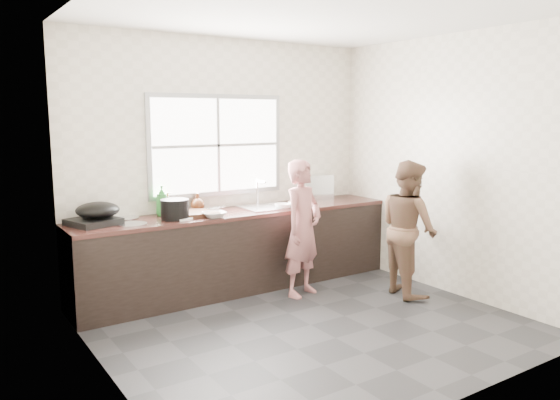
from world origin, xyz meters
TOP-DOWN VIEW (x-y plane):
  - floor at (0.00, 0.00)m, footprint 3.60×3.20m
  - ceiling at (0.00, 0.00)m, footprint 3.60×3.20m
  - wall_back at (0.00, 1.60)m, footprint 3.60×0.01m
  - wall_left at (-1.80, 0.00)m, footprint 0.01×3.20m
  - wall_right at (1.80, 0.00)m, footprint 0.01×3.20m
  - wall_front at (0.00, -1.60)m, footprint 3.60×0.01m
  - cabinet at (0.00, 1.29)m, footprint 3.60×0.62m
  - countertop at (0.00, 1.29)m, footprint 3.60×0.64m
  - sink at (0.35, 1.29)m, footprint 0.55×0.45m
  - faucet at (0.35, 1.49)m, footprint 0.02×0.02m
  - window_frame at (-0.10, 1.59)m, footprint 1.60×0.05m
  - window_glazing at (-0.10, 1.57)m, footprint 1.50×0.01m
  - woman at (0.44, 0.74)m, footprint 0.57×0.46m
  - person_side at (1.39, 0.16)m, footprint 0.70×0.81m
  - cutting_board at (-0.55, 1.31)m, footprint 0.47×0.47m
  - cleaver at (-0.24, 1.36)m, footprint 0.23×0.18m
  - bowl_mince at (-0.41, 1.08)m, footprint 0.25×0.25m
  - bowl_crabs at (0.63, 1.08)m, footprint 0.24×0.24m
  - bowl_held at (0.46, 1.14)m, footprint 0.27×0.27m
  - black_pot at (-0.77, 1.21)m, footprint 0.30×0.30m
  - plate_food at (-0.72, 1.18)m, footprint 0.27×0.27m
  - bottle_green at (-0.80, 1.48)m, footprint 0.13×0.13m
  - bottle_brown_tall at (-0.72, 1.52)m, footprint 0.12×0.12m
  - bottle_brown_short at (-0.38, 1.52)m, footprint 0.16×0.16m
  - glass_jar at (-0.65, 1.48)m, footprint 0.09×0.09m
  - burner at (-1.51, 1.37)m, footprint 0.51×0.51m
  - wok at (-1.47, 1.37)m, footprint 0.44×0.44m
  - dish_rack at (1.18, 1.52)m, footprint 0.42×0.31m
  - pot_lid_left at (-1.21, 1.17)m, footprint 0.33×0.33m
  - pot_lid_right at (-1.17, 1.52)m, footprint 0.37×0.37m

SIDE VIEW (x-z plane):
  - floor at x=0.00m, z-range -0.01..0.00m
  - cabinet at x=0.00m, z-range 0.00..0.82m
  - woman at x=0.44m, z-range 0.00..1.33m
  - person_side at x=1.39m, z-range 0.00..1.42m
  - countertop at x=0.00m, z-range 0.82..0.86m
  - sink at x=0.35m, z-range 0.85..0.88m
  - pot_lid_left at x=-1.21m, z-range 0.86..0.87m
  - pot_lid_right at x=-1.17m, z-range 0.86..0.87m
  - plate_food at x=-0.72m, z-range 0.86..0.88m
  - cutting_board at x=-0.55m, z-range 0.86..0.90m
  - bowl_mince at x=-0.41m, z-range 0.86..0.92m
  - bowl_crabs at x=0.63m, z-range 0.86..0.92m
  - burner at x=-1.51m, z-range 0.86..0.92m
  - bowl_held at x=0.46m, z-range 0.86..0.93m
  - cleaver at x=-0.24m, z-range 0.90..0.91m
  - glass_jar at x=-0.65m, z-range 0.86..0.97m
  - bottle_brown_short at x=-0.38m, z-range 0.86..1.04m
  - black_pot at x=-0.77m, z-range 0.86..1.06m
  - bottle_brown_tall at x=-0.72m, z-range 0.86..1.07m
  - wok at x=-1.47m, z-range 0.92..1.07m
  - dish_rack at x=1.18m, z-range 0.86..1.16m
  - faucet at x=0.35m, z-range 0.86..1.16m
  - bottle_green at x=-0.80m, z-range 0.86..1.17m
  - wall_back at x=0.00m, z-range 0.00..2.70m
  - wall_left at x=-1.80m, z-range 0.00..2.70m
  - wall_right at x=1.80m, z-range 0.00..2.70m
  - wall_front at x=0.00m, z-range 0.00..2.70m
  - window_glazing at x=-0.10m, z-range 1.05..2.05m
  - window_frame at x=-0.10m, z-range 1.00..2.10m
  - ceiling at x=0.00m, z-range 2.70..2.71m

